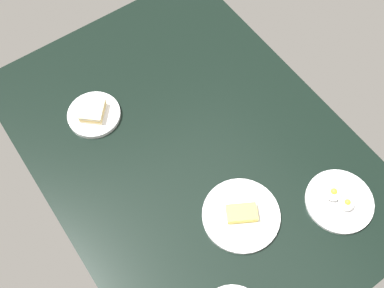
% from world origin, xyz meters
% --- Properties ---
extents(dining_table, '(1.28, 0.92, 0.04)m').
position_xyz_m(dining_table, '(0.00, 0.00, 0.02)').
color(dining_table, black).
rests_on(dining_table, ground).
extents(plate_sandwich, '(0.17, 0.17, 0.05)m').
position_xyz_m(plate_sandwich, '(-0.28, -0.20, 0.05)').
color(plate_sandwich, silver).
rests_on(plate_sandwich, dining_table).
extents(plate_eggs, '(0.20, 0.20, 0.05)m').
position_xyz_m(plate_eggs, '(0.40, 0.25, 0.05)').
color(plate_eggs, silver).
rests_on(plate_eggs, dining_table).
extents(plate_cheese, '(0.23, 0.23, 0.04)m').
position_xyz_m(plate_cheese, '(0.27, -0.01, 0.05)').
color(plate_cheese, silver).
rests_on(plate_cheese, dining_table).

